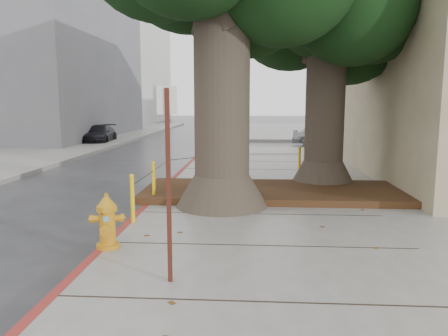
{
  "coord_description": "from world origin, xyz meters",
  "views": [
    {
      "loc": [
        0.36,
        -6.77,
        2.44
      ],
      "look_at": [
        -0.21,
        2.0,
        1.1
      ],
      "focal_mm": 35.0,
      "sensor_mm": 36.0,
      "label": 1
    }
  ],
  "objects_px": {
    "fire_hydrant": "(107,222)",
    "signpost": "(168,174)",
    "car_red": "(408,136)",
    "car_dark": "(99,134)",
    "car_silver": "(324,135)"
  },
  "relations": [
    {
      "from": "fire_hydrant",
      "to": "signpost",
      "type": "height_order",
      "value": "signpost"
    },
    {
      "from": "car_red",
      "to": "signpost",
      "type": "bearing_deg",
      "value": 153.88
    },
    {
      "from": "signpost",
      "to": "car_dark",
      "type": "height_order",
      "value": "signpost"
    },
    {
      "from": "fire_hydrant",
      "to": "car_dark",
      "type": "distance_m",
      "value": 19.83
    },
    {
      "from": "car_silver",
      "to": "car_red",
      "type": "height_order",
      "value": "car_silver"
    },
    {
      "from": "fire_hydrant",
      "to": "car_silver",
      "type": "distance_m",
      "value": 19.16
    },
    {
      "from": "car_red",
      "to": "fire_hydrant",
      "type": "bearing_deg",
      "value": 149.25
    },
    {
      "from": "car_silver",
      "to": "car_dark",
      "type": "distance_m",
      "value": 13.05
    },
    {
      "from": "car_silver",
      "to": "fire_hydrant",
      "type": "bearing_deg",
      "value": 167.46
    },
    {
      "from": "car_silver",
      "to": "car_dark",
      "type": "xyz_separation_m",
      "value": [
        -13.04,
        0.54,
        -0.07
      ]
    },
    {
      "from": "car_silver",
      "to": "signpost",
      "type": "bearing_deg",
      "value": 171.93
    },
    {
      "from": "car_silver",
      "to": "car_red",
      "type": "relative_size",
      "value": 0.98
    },
    {
      "from": "fire_hydrant",
      "to": "car_dark",
      "type": "bearing_deg",
      "value": 98.1
    },
    {
      "from": "car_silver",
      "to": "car_red",
      "type": "distance_m",
      "value": 4.36
    },
    {
      "from": "fire_hydrant",
      "to": "car_red",
      "type": "height_order",
      "value": "car_red"
    }
  ]
}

